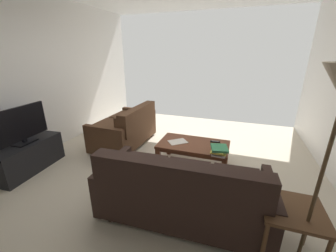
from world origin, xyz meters
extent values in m
cube|color=beige|center=(0.00, 0.00, 0.00)|extent=(4.96, 5.99, 0.01)
cube|color=white|center=(2.48, 0.00, 1.41)|extent=(0.12, 5.99, 2.81)
cylinder|color=black|center=(-1.26, 0.42, 0.03)|extent=(0.05, 0.05, 0.06)
cylinder|color=black|center=(0.27, 0.49, 0.03)|extent=(0.05, 0.05, 0.06)
cylinder|color=black|center=(0.24, 1.21, 0.03)|extent=(0.05, 0.05, 0.06)
cube|color=black|center=(-0.51, 0.81, 0.24)|extent=(1.73, 0.91, 0.37)
cube|color=black|center=(-1.08, 0.77, 0.48)|extent=(0.56, 0.76, 0.10)
cube|color=black|center=(-0.51, 0.79, 0.48)|extent=(0.56, 0.76, 0.10)
cube|color=black|center=(0.05, 0.82, 0.48)|extent=(0.56, 0.76, 0.10)
cube|color=black|center=(-0.53, 1.17, 0.62)|extent=(1.70, 0.26, 0.50)
cube|color=black|center=(-1.09, 1.03, 0.62)|extent=(0.51, 0.14, 0.36)
cube|color=black|center=(-0.52, 1.06, 0.62)|extent=(0.51, 0.14, 0.36)
cube|color=black|center=(0.04, 1.09, 0.62)|extent=(0.51, 0.14, 0.36)
cube|color=black|center=(-1.41, 0.77, 0.31)|extent=(0.14, 0.84, 0.53)
cube|color=black|center=(0.38, 0.85, 0.31)|extent=(0.14, 0.84, 0.53)
cylinder|color=black|center=(1.49, -1.24, 0.03)|extent=(0.05, 0.05, 0.06)
cylinder|color=black|center=(1.51, -0.19, 0.03)|extent=(0.05, 0.05, 0.06)
cylinder|color=black|center=(0.80, -1.23, 0.03)|extent=(0.05, 0.05, 0.06)
cylinder|color=black|center=(0.82, -0.17, 0.03)|extent=(0.05, 0.05, 0.06)
cube|color=#4C301E|center=(1.16, -0.71, 0.25)|extent=(0.83, 1.23, 0.39)
cube|color=#4C301E|center=(1.17, -1.01, 0.50)|extent=(0.72, 0.58, 0.10)
cube|color=#4C301E|center=(1.18, -0.40, 0.50)|extent=(0.72, 0.58, 0.10)
cube|color=#4C301E|center=(0.81, -0.70, 0.61)|extent=(0.20, 1.21, 0.42)
cube|color=#4C301E|center=(0.92, -1.00, 0.61)|extent=(0.13, 0.55, 0.29)
cube|color=#4C301E|center=(0.93, -0.40, 0.61)|extent=(0.13, 0.55, 0.29)
cube|color=#4C301E|center=(1.15, -1.36, 0.32)|extent=(0.81, 0.11, 0.55)
cube|color=#4C301E|center=(1.17, -0.05, 0.32)|extent=(0.81, 0.11, 0.55)
cube|color=brown|center=(-0.38, -0.30, 0.39)|extent=(1.13, 0.64, 0.04)
cube|color=brown|center=(-0.38, -0.30, 0.35)|extent=(1.04, 0.58, 0.05)
cube|color=brown|center=(-0.90, -0.58, 0.19)|extent=(0.07, 0.07, 0.37)
cube|color=brown|center=(0.14, -0.58, 0.19)|extent=(0.07, 0.07, 0.37)
cube|color=brown|center=(-0.90, -0.02, 0.19)|extent=(0.07, 0.07, 0.37)
cube|color=brown|center=(0.14, -0.02, 0.19)|extent=(0.07, 0.07, 0.37)
cube|color=brown|center=(-1.55, 1.06, 0.55)|extent=(0.49, 0.49, 0.03)
cylinder|color=brown|center=(-1.76, 0.84, 0.27)|extent=(0.04, 0.04, 0.54)
cylinder|color=brown|center=(-1.33, 0.84, 0.27)|extent=(0.04, 0.04, 0.54)
cylinder|color=brown|center=(-1.33, 1.27, 0.27)|extent=(0.04, 0.04, 0.54)
cylinder|color=#47331E|center=(-1.62, 1.18, 0.79)|extent=(0.03, 0.03, 1.53)
cube|color=black|center=(2.08, 0.70, 0.24)|extent=(0.47, 1.10, 0.48)
cube|color=black|center=(2.19, 0.70, 0.24)|extent=(0.09, 0.91, 0.29)
cube|color=black|center=(2.10, 0.75, 0.24)|extent=(0.22, 0.25, 0.06)
cube|color=black|center=(2.08, 0.70, 0.49)|extent=(0.22, 0.33, 0.02)
cube|color=black|center=(2.08, 0.70, 0.53)|extent=(0.04, 0.06, 0.06)
cube|color=black|center=(2.08, 0.70, 0.80)|extent=(0.10, 0.89, 0.51)
cube|color=navy|center=(2.10, 0.70, 0.80)|extent=(0.07, 0.85, 0.48)
cube|color=silver|center=(-0.82, -0.08, 0.43)|extent=(0.20, 0.28, 0.03)
cube|color=#E0CC4C|center=(-0.81, -0.08, 0.45)|extent=(0.23, 0.24, 0.02)
cube|color=#E0CC4C|center=(-0.81, -0.07, 0.47)|extent=(0.18, 0.27, 0.03)
cube|color=#337F51|center=(-0.81, -0.08, 0.50)|extent=(0.29, 0.31, 0.03)
cube|color=black|center=(-0.71, -0.46, 0.42)|extent=(0.16, 0.06, 0.02)
cube|color=#59595B|center=(-0.71, -0.46, 0.43)|extent=(0.11, 0.05, 0.00)
cube|color=silver|center=(-0.12, -0.27, 0.42)|extent=(0.36, 0.35, 0.01)
camera|label=1|loc=(-0.99, 2.74, 1.82)|focal=22.04mm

